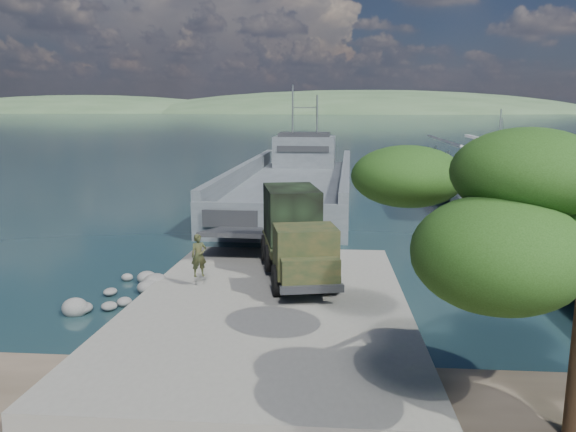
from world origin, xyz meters
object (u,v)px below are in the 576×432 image
(pier, at_px, (488,193))
(landing_craft, at_px, (294,190))
(overhang_tree, at_px, (567,196))
(sailboat_far, at_px, (499,177))
(sailboat_near, at_px, (495,192))
(soldier, at_px, (199,265))
(military_truck, at_px, (296,234))

(pier, relative_size, landing_craft, 1.26)
(overhang_tree, bearing_deg, sailboat_far, 75.45)
(sailboat_near, height_order, sailboat_far, sailboat_near)
(soldier, height_order, sailboat_far, sailboat_far)
(pier, bearing_deg, overhang_tree, -102.08)
(landing_craft, height_order, sailboat_near, landing_craft)
(soldier, height_order, overhang_tree, overhang_tree)
(pier, xyz_separation_m, soldier, (-15.99, -18.46, -0.25))
(sailboat_far, bearing_deg, sailboat_near, -102.77)
(soldier, xyz_separation_m, sailboat_near, (18.94, 26.97, -0.95))
(military_truck, height_order, soldier, military_truck)
(military_truck, bearing_deg, sailboat_near, 46.85)
(pier, bearing_deg, military_truck, -126.66)
(military_truck, relative_size, overhang_tree, 1.01)
(military_truck, height_order, sailboat_near, sailboat_near)
(overhang_tree, bearing_deg, military_truck, 120.46)
(sailboat_near, xyz_separation_m, overhang_tree, (-8.82, -35.95, 5.28))
(military_truck, height_order, sailboat_far, sailboat_far)
(military_truck, distance_m, soldier, 4.27)
(soldier, bearing_deg, military_truck, -0.84)
(military_truck, xyz_separation_m, overhang_tree, (6.42, -10.92, 3.43))
(pier, relative_size, sailboat_far, 6.78)
(overhang_tree, bearing_deg, landing_craft, 103.65)
(landing_craft, xyz_separation_m, overhang_tree, (7.94, -32.71, 4.84))
(pier, relative_size, overhang_tree, 5.64)
(pier, xyz_separation_m, overhang_tree, (-5.87, -27.44, 4.08))
(sailboat_near, bearing_deg, soldier, -107.49)
(landing_craft, distance_m, sailboat_near, 17.08)
(pier, bearing_deg, landing_craft, 159.12)
(sailboat_far, bearing_deg, pier, -103.66)
(sailboat_near, bearing_deg, sailboat_far, 90.44)
(pier, height_order, sailboat_far, sailboat_far)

